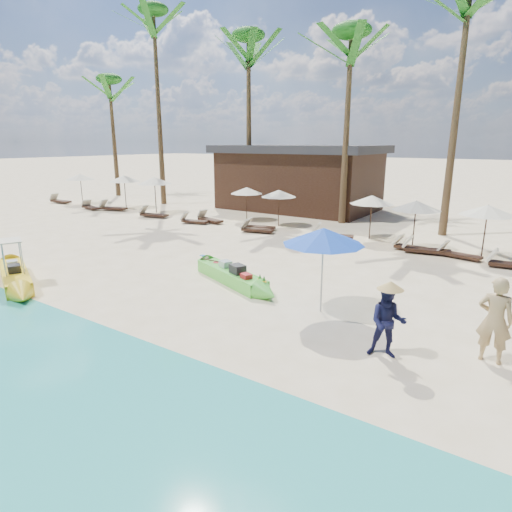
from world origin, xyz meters
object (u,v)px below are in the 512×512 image
Objects in this scene: tourist at (495,320)px; blue_umbrella at (324,236)px; yellow_canoe at (15,276)px; green_canoe at (231,275)px.

tourist is 0.80× the size of blue_umbrella.
yellow_canoe is 10.23m from blue_umbrella.
yellow_canoe is at bearing 12.38° from tourist.
blue_umbrella is (3.61, -0.64, 1.88)m from green_canoe.
tourist is at bearing 13.11° from green_canoe.
blue_umbrella reaches higher than tourist.
blue_umbrella reaches higher than yellow_canoe.
green_canoe is at bearing -8.12° from tourist.
green_canoe is 4.12m from blue_umbrella.
yellow_canoe is (-5.84, -4.09, 0.01)m from green_canoe.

